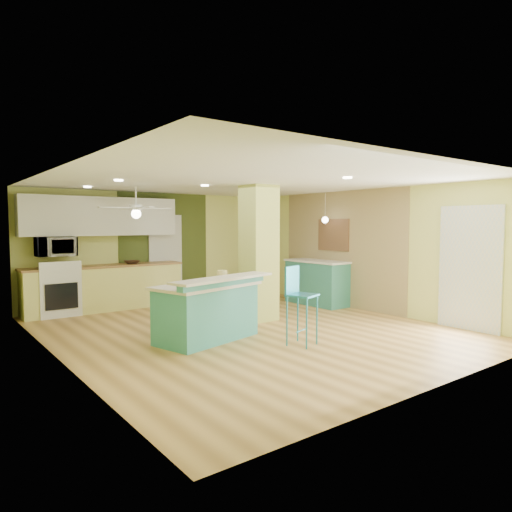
{
  "coord_description": "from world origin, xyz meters",
  "views": [
    {
      "loc": [
        -4.5,
        -6.19,
        1.79
      ],
      "look_at": [
        0.51,
        0.4,
        1.21
      ],
      "focal_mm": 32.0,
      "sensor_mm": 36.0,
      "label": 1
    }
  ],
  "objects_px": {
    "fruit_bowl": "(132,262)",
    "canister": "(222,275)",
    "bar_stool": "(298,292)",
    "peninsula": "(207,310)",
    "side_counter": "(317,282)"
  },
  "relations": [
    {
      "from": "fruit_bowl",
      "to": "bar_stool",
      "type": "bearing_deg",
      "value": -79.81
    },
    {
      "from": "fruit_bowl",
      "to": "canister",
      "type": "height_order",
      "value": "canister"
    },
    {
      "from": "fruit_bowl",
      "to": "canister",
      "type": "relative_size",
      "value": 1.9
    },
    {
      "from": "fruit_bowl",
      "to": "canister",
      "type": "xyz_separation_m",
      "value": [
        0.29,
        -3.08,
        -0.03
      ]
    },
    {
      "from": "side_counter",
      "to": "canister",
      "type": "height_order",
      "value": "canister"
    },
    {
      "from": "bar_stool",
      "to": "side_counter",
      "type": "height_order",
      "value": "bar_stool"
    },
    {
      "from": "canister",
      "to": "peninsula",
      "type": "bearing_deg",
      "value": -150.54
    },
    {
      "from": "peninsula",
      "to": "side_counter",
      "type": "xyz_separation_m",
      "value": [
        3.59,
        1.24,
        0.03
      ]
    },
    {
      "from": "bar_stool",
      "to": "fruit_bowl",
      "type": "distance_m",
      "value": 4.44
    },
    {
      "from": "peninsula",
      "to": "fruit_bowl",
      "type": "height_order",
      "value": "fruit_bowl"
    },
    {
      "from": "side_counter",
      "to": "fruit_bowl",
      "type": "xyz_separation_m",
      "value": [
        -3.45,
        2.09,
        0.48
      ]
    },
    {
      "from": "peninsula",
      "to": "canister",
      "type": "bearing_deg",
      "value": 15.03
    },
    {
      "from": "peninsula",
      "to": "bar_stool",
      "type": "relative_size",
      "value": 1.68
    },
    {
      "from": "peninsula",
      "to": "side_counter",
      "type": "bearing_deg",
      "value": 4.6
    },
    {
      "from": "side_counter",
      "to": "canister",
      "type": "distance_m",
      "value": 3.35
    }
  ]
}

